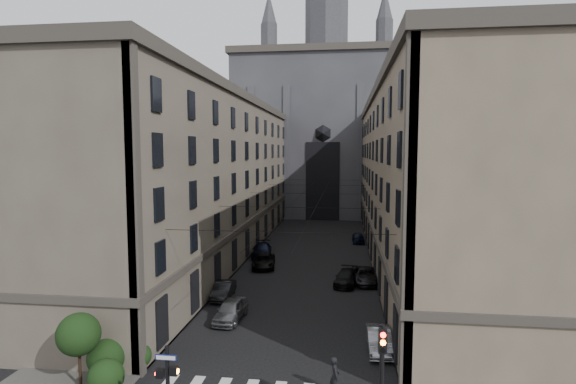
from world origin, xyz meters
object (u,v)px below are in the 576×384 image
at_px(traffic_light_right, 382,370).
at_px(car_left_midnear, 223,290).
at_px(car_left_midfar, 264,261).
at_px(car_left_far, 262,250).
at_px(pedestrian_signal_left, 168,383).
at_px(car_right_midnear, 365,275).
at_px(car_left_near, 231,310).
at_px(car_right_near, 379,340).
at_px(pedestrian, 335,376).
at_px(gothic_tower, 326,124).
at_px(car_right_midfar, 346,278).
at_px(car_right_far, 358,238).

height_order(traffic_light_right, car_left_midnear, traffic_light_right).
distance_m(car_left_midfar, car_left_far, 5.11).
relative_size(pedestrian_signal_left, car_right_midnear, 0.80).
distance_m(car_left_near, car_right_near, 11.05).
distance_m(pedestrian_signal_left, pedestrian, 8.38).
relative_size(gothic_tower, car_left_near, 13.15).
xyz_separation_m(car_left_near, car_left_far, (-1.44, 20.06, 0.01)).
relative_size(car_left_midfar, pedestrian, 2.60).
height_order(gothic_tower, car_right_near, gothic_tower).
xyz_separation_m(car_left_midnear, car_right_near, (12.28, -8.56, -0.01)).
xyz_separation_m(traffic_light_right, car_right_midfar, (-1.40, 22.87, -2.62)).
relative_size(gothic_tower, car_left_midnear, 14.00).
height_order(car_right_midnear, car_right_far, car_right_midnear).
xyz_separation_m(car_left_near, car_right_midnear, (10.19, 10.79, -0.06)).
distance_m(traffic_light_right, car_left_far, 34.94).
xyz_separation_m(gothic_tower, car_left_near, (-4.20, -60.11, -17.05)).
bearing_deg(car_right_far, car_left_midfar, -126.57).
height_order(car_right_midnear, pedestrian, pedestrian).
height_order(pedestrian_signal_left, car_right_midfar, pedestrian_signal_left).
height_order(traffic_light_right, car_right_midfar, traffic_light_right).
bearing_deg(gothic_tower, pedestrian, -87.03).
bearing_deg(pedestrian_signal_left, traffic_light_right, 2.64).
distance_m(car_left_near, car_left_midfar, 15.08).
bearing_deg(car_right_near, car_right_far, 89.25).
bearing_deg(car_right_midfar, pedestrian_signal_left, -100.44).
bearing_deg(car_left_midfar, gothic_tower, 76.55).
xyz_separation_m(gothic_tower, pedestrian_signal_left, (-3.51, -73.46, -15.48)).
bearing_deg(car_right_far, car_right_near, -90.60).
relative_size(traffic_light_right, car_right_near, 1.27).
xyz_separation_m(car_right_near, car_right_far, (-0.34, 33.40, -0.01)).
relative_size(pedestrian_signal_left, car_left_near, 0.91).
bearing_deg(car_right_midnear, traffic_light_right, -96.18).
bearing_deg(gothic_tower, car_right_near, -84.45).
xyz_separation_m(car_left_far, pedestrian, (9.23, -29.18, 0.20)).
relative_size(car_right_midnear, pedestrian, 2.59).
xyz_separation_m(car_right_midfar, pedestrian, (-0.61, -19.06, 0.30)).
xyz_separation_m(car_right_near, car_right_midnear, (-0.21, 14.53, 0.02)).
distance_m(car_left_midfar, car_right_midnear, 11.33).
distance_m(car_left_midnear, car_left_far, 15.25).
relative_size(car_left_near, car_right_midfar, 0.95).
relative_size(gothic_tower, car_left_far, 10.99).
height_order(car_left_midnear, car_right_midfar, car_left_midnear).
height_order(car_left_midnear, car_right_near, car_left_midnear).
xyz_separation_m(car_left_midfar, pedestrian, (8.09, -24.20, 0.27)).
relative_size(car_left_midnear, car_right_midfar, 0.90).
height_order(pedestrian_signal_left, car_right_midnear, pedestrian_signal_left).
xyz_separation_m(car_left_midfar, car_right_far, (10.36, 14.59, -0.03)).
bearing_deg(traffic_light_right, car_left_near, 127.17).
distance_m(car_left_midfar, car_right_far, 17.89).
distance_m(car_left_midnear, pedestrian, 16.97).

